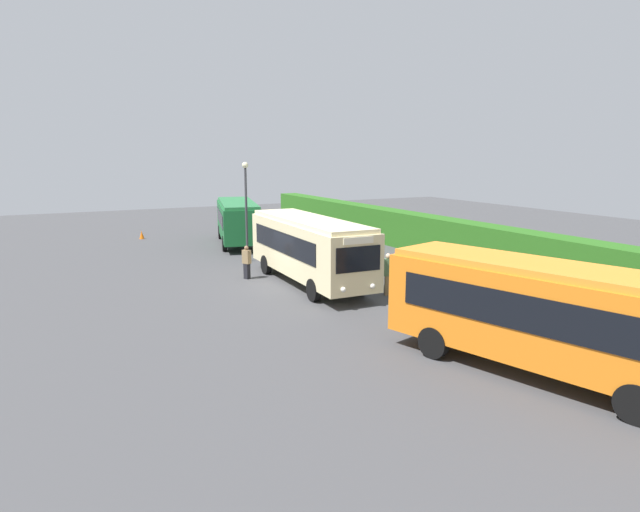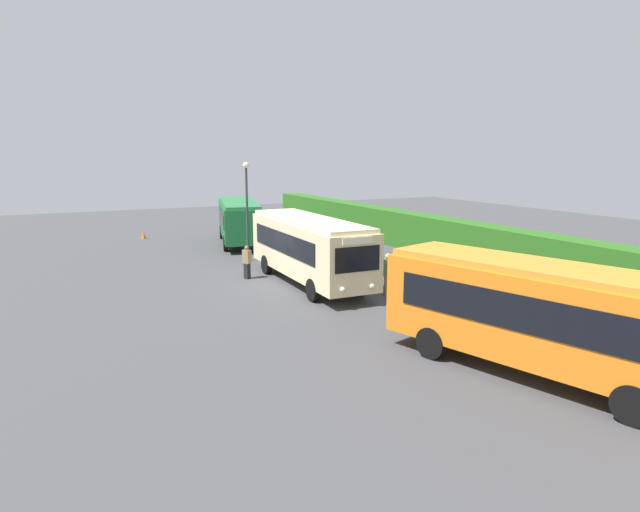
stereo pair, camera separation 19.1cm
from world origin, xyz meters
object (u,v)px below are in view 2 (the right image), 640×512
at_px(person_right, 627,330).
at_px(lamppost, 247,200).
at_px(bus_green, 239,219).
at_px(bus_orange, 541,313).
at_px(bus_cream, 309,246).
at_px(person_center, 388,273).
at_px(person_left, 247,261).
at_px(traffic_cone, 144,235).

bearing_deg(person_right, lamppost, 92.04).
relative_size(bus_green, bus_orange, 0.96).
distance_m(bus_orange, lamppost, 19.96).
xyz_separation_m(bus_green, person_right, (26.23, 3.75, -0.78)).
distance_m(bus_cream, person_center, 4.24).
height_order(bus_green, person_center, bus_green).
bearing_deg(bus_orange, lamppost, 169.19).
bearing_deg(bus_cream, bus_green, 178.39).
bearing_deg(person_center, person_right, 35.95).
xyz_separation_m(bus_cream, person_left, (-2.41, -2.35, -0.96)).
distance_m(person_center, lamppost, 11.07).
xyz_separation_m(bus_green, person_left, (10.51, -3.06, -0.84)).
bearing_deg(person_center, bus_orange, 16.01).
relative_size(person_center, traffic_cone, 3.18).
xyz_separation_m(bus_orange, person_left, (-15.38, -3.40, -0.97)).
xyz_separation_m(bus_orange, person_right, (0.34, 3.41, -0.91)).
xyz_separation_m(bus_orange, lamppost, (-19.80, -1.82, 1.73)).
height_order(bus_cream, person_left, bus_cream).
xyz_separation_m(person_center, lamppost, (-10.35, -2.98, 2.58)).
height_order(bus_green, bus_orange, bus_orange).
bearing_deg(person_center, bus_green, -151.73).
xyz_separation_m(person_left, person_right, (15.72, 6.81, 0.06)).
height_order(person_left, traffic_cone, person_left).
relative_size(bus_green, traffic_cone, 15.17).
bearing_deg(person_right, person_center, 90.41).
distance_m(person_center, person_right, 10.05).
height_order(person_right, traffic_cone, person_right).
relative_size(bus_orange, lamppost, 1.65).
xyz_separation_m(bus_green, bus_cream, (12.92, -0.71, 0.12)).
bearing_deg(bus_cream, bus_orange, 6.20).
distance_m(bus_orange, person_center, 9.57).
bearing_deg(bus_green, traffic_cone, 59.91).
bearing_deg(bus_orange, person_left, 176.42).
bearing_deg(bus_green, person_right, -158.06).
bearing_deg(person_center, person_left, -119.33).
bearing_deg(lamppost, bus_green, 166.38).
bearing_deg(person_left, bus_orange, 75.70).
bearing_deg(person_right, bus_orange, 161.85).
distance_m(person_center, traffic_cone, 23.08).
height_order(bus_green, person_right, bus_green).
height_order(person_right, lamppost, lamppost).
relative_size(bus_green, lamppost, 1.57).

